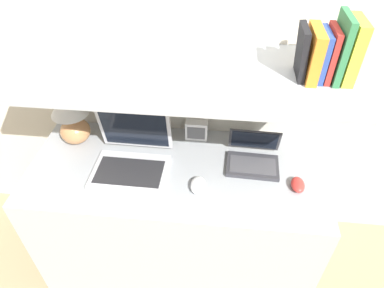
{
  "coord_description": "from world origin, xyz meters",
  "views": [
    {
      "loc": [
        0.2,
        -0.85,
        1.94
      ],
      "look_at": [
        0.08,
        0.31,
        0.92
      ],
      "focal_mm": 32.0,
      "sensor_mm": 36.0,
      "label": 1
    }
  ],
  "objects_px": {
    "computer_mouse": "(198,185)",
    "router_box": "(197,130)",
    "table_lamp": "(71,114)",
    "book_yellow": "(351,50)",
    "book_black": "(302,52)",
    "book_green": "(340,48)",
    "laptop_large": "(132,157)",
    "book_orange": "(313,54)",
    "laptop_small": "(253,158)",
    "book_red": "(330,54)",
    "second_mouse": "(298,185)",
    "book_blue": "(322,55)"
  },
  "relations": [
    {
      "from": "book_yellow",
      "to": "book_green",
      "type": "xyz_separation_m",
      "value": [
        -0.04,
        0.0,
        0.01
      ]
    },
    {
      "from": "computer_mouse",
      "to": "book_yellow",
      "type": "distance_m",
      "value": 0.83
    },
    {
      "from": "book_red",
      "to": "book_blue",
      "type": "distance_m",
      "value": 0.03
    },
    {
      "from": "laptop_small",
      "to": "book_black",
      "type": "height_order",
      "value": "book_black"
    },
    {
      "from": "laptop_small",
      "to": "book_green",
      "type": "distance_m",
      "value": 0.64
    },
    {
      "from": "book_yellow",
      "to": "book_black",
      "type": "height_order",
      "value": "book_yellow"
    },
    {
      "from": "computer_mouse",
      "to": "book_green",
      "type": "relative_size",
      "value": 0.44
    },
    {
      "from": "laptop_large",
      "to": "book_yellow",
      "type": "bearing_deg",
      "value": 4.82
    },
    {
      "from": "table_lamp",
      "to": "book_blue",
      "type": "xyz_separation_m",
      "value": [
        1.11,
        -0.08,
        0.42
      ]
    },
    {
      "from": "table_lamp",
      "to": "book_green",
      "type": "xyz_separation_m",
      "value": [
        1.17,
        -0.08,
        0.45
      ]
    },
    {
      "from": "book_green",
      "to": "book_yellow",
      "type": "bearing_deg",
      "value": 0.0
    },
    {
      "from": "laptop_small",
      "to": "computer_mouse",
      "type": "bearing_deg",
      "value": -142.57
    },
    {
      "from": "laptop_large",
      "to": "book_red",
      "type": "relative_size",
      "value": 1.81
    },
    {
      "from": "table_lamp",
      "to": "second_mouse",
      "type": "bearing_deg",
      "value": -11.04
    },
    {
      "from": "laptop_large",
      "to": "book_black",
      "type": "bearing_deg",
      "value": 6.02
    },
    {
      "from": "laptop_small",
      "to": "second_mouse",
      "type": "relative_size",
      "value": 2.71
    },
    {
      "from": "book_black",
      "to": "router_box",
      "type": "bearing_deg",
      "value": 157.41
    },
    {
      "from": "laptop_large",
      "to": "router_box",
      "type": "xyz_separation_m",
      "value": [
        0.29,
        0.24,
        -0.01
      ]
    },
    {
      "from": "table_lamp",
      "to": "computer_mouse",
      "type": "distance_m",
      "value": 0.73
    },
    {
      "from": "book_blue",
      "to": "book_orange",
      "type": "bearing_deg",
      "value": 180.0
    },
    {
      "from": "laptop_small",
      "to": "computer_mouse",
      "type": "distance_m",
      "value": 0.32
    },
    {
      "from": "computer_mouse",
      "to": "book_green",
      "type": "distance_m",
      "value": 0.8
    },
    {
      "from": "book_red",
      "to": "book_orange",
      "type": "relative_size",
      "value": 1.04
    },
    {
      "from": "router_box",
      "to": "book_yellow",
      "type": "distance_m",
      "value": 0.83
    },
    {
      "from": "laptop_small",
      "to": "book_yellow",
      "type": "relative_size",
      "value": 1.11
    },
    {
      "from": "computer_mouse",
      "to": "book_blue",
      "type": "distance_m",
      "value": 0.75
    },
    {
      "from": "computer_mouse",
      "to": "laptop_large",
      "type": "bearing_deg",
      "value": 161.18
    },
    {
      "from": "second_mouse",
      "to": "book_orange",
      "type": "bearing_deg",
      "value": 106.92
    },
    {
      "from": "book_red",
      "to": "laptop_small",
      "type": "bearing_deg",
      "value": 178.4
    },
    {
      "from": "second_mouse",
      "to": "router_box",
      "type": "distance_m",
      "value": 0.58
    },
    {
      "from": "book_blue",
      "to": "book_orange",
      "type": "height_order",
      "value": "book_orange"
    },
    {
      "from": "book_black",
      "to": "second_mouse",
      "type": "bearing_deg",
      "value": -58.56
    },
    {
      "from": "laptop_small",
      "to": "book_orange",
      "type": "xyz_separation_m",
      "value": [
        0.16,
        -0.01,
        0.56
      ]
    },
    {
      "from": "book_green",
      "to": "book_black",
      "type": "xyz_separation_m",
      "value": [
        -0.13,
        0.0,
        -0.02
      ]
    },
    {
      "from": "book_yellow",
      "to": "book_orange",
      "type": "xyz_separation_m",
      "value": [
        -0.13,
        0.0,
        -0.02
      ]
    },
    {
      "from": "laptop_large",
      "to": "second_mouse",
      "type": "distance_m",
      "value": 0.78
    },
    {
      "from": "laptop_large",
      "to": "book_black",
      "type": "height_order",
      "value": "book_black"
    },
    {
      "from": "second_mouse",
      "to": "laptop_small",
      "type": "bearing_deg",
      "value": 144.53
    },
    {
      "from": "laptop_large",
      "to": "second_mouse",
      "type": "bearing_deg",
      "value": -4.56
    },
    {
      "from": "book_yellow",
      "to": "book_green",
      "type": "bearing_deg",
      "value": 180.0
    },
    {
      "from": "laptop_large",
      "to": "book_orange",
      "type": "xyz_separation_m",
      "value": [
        0.74,
        0.07,
        0.53
      ]
    },
    {
      "from": "computer_mouse",
      "to": "router_box",
      "type": "xyz_separation_m",
      "value": [
        -0.04,
        0.36,
        0.03
      ]
    },
    {
      "from": "laptop_small",
      "to": "computer_mouse",
      "type": "xyz_separation_m",
      "value": [
        -0.25,
        -0.19,
        -0.01
      ]
    },
    {
      "from": "laptop_large",
      "to": "book_orange",
      "type": "distance_m",
      "value": 0.91
    },
    {
      "from": "computer_mouse",
      "to": "book_red",
      "type": "relative_size",
      "value": 0.55
    },
    {
      "from": "computer_mouse",
      "to": "router_box",
      "type": "bearing_deg",
      "value": 96.65
    },
    {
      "from": "laptop_small",
      "to": "book_blue",
      "type": "bearing_deg",
      "value": -1.82
    },
    {
      "from": "book_yellow",
      "to": "book_orange",
      "type": "bearing_deg",
      "value": 180.0
    },
    {
      "from": "book_red",
      "to": "book_orange",
      "type": "height_order",
      "value": "book_red"
    },
    {
      "from": "book_black",
      "to": "laptop_small",
      "type": "bearing_deg",
      "value": 176.98
    }
  ]
}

